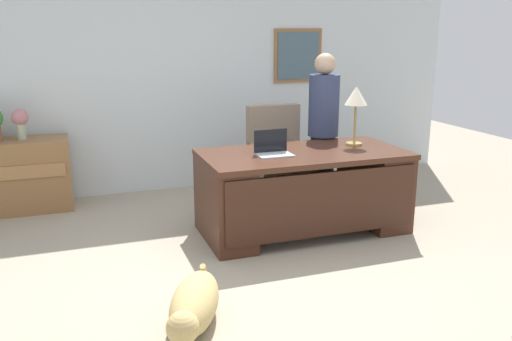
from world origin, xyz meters
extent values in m
plane|color=#9E937F|center=(0.00, 0.00, 0.00)|extent=(12.00, 12.00, 0.00)
cube|color=silver|center=(0.00, 2.60, 1.35)|extent=(7.00, 0.12, 2.70)
cube|color=olive|center=(1.41, 2.52, 1.57)|extent=(0.63, 0.03, 0.66)
cube|color=#455C68|center=(1.41, 2.50, 1.57)|extent=(0.55, 0.01, 0.58)
cube|color=#422316|center=(0.68, 0.70, 0.75)|extent=(1.92, 0.96, 0.05)
cube|color=#422316|center=(-0.10, 0.70, 0.36)|extent=(0.36, 0.90, 0.73)
cube|color=#422316|center=(1.46, 0.70, 0.36)|extent=(0.36, 0.90, 0.73)
cube|color=#381E13|center=(0.68, 0.25, 0.40)|extent=(1.82, 0.04, 0.58)
cube|color=olive|center=(-2.11, 2.25, 0.39)|extent=(1.42, 0.48, 0.77)
cube|color=gray|center=(0.77, 1.49, 0.37)|extent=(0.60, 0.58, 0.18)
cylinder|color=black|center=(0.77, 1.49, 0.14)|extent=(0.10, 0.10, 0.28)
cylinder|color=black|center=(0.77, 1.49, 0.03)|extent=(0.52, 0.52, 0.05)
cube|color=gray|center=(0.77, 1.73, 0.77)|extent=(0.60, 0.12, 0.62)
cube|color=gray|center=(0.51, 1.49, 0.57)|extent=(0.08, 0.50, 0.22)
cube|color=gray|center=(1.03, 1.49, 0.57)|extent=(0.08, 0.50, 0.22)
cylinder|color=#262323|center=(1.17, 1.29, 0.40)|extent=(0.26, 0.26, 0.79)
cylinder|color=navy|center=(1.17, 1.29, 1.11)|extent=(0.32, 0.32, 0.64)
sphere|color=tan|center=(1.17, 1.29, 1.54)|extent=(0.22, 0.22, 0.22)
ellipsoid|color=tan|center=(-0.70, -0.64, 0.15)|extent=(0.58, 0.81, 0.30)
sphere|color=tan|center=(-0.85, -0.98, 0.19)|extent=(0.20, 0.20, 0.20)
cylinder|color=tan|center=(-0.55, -0.30, 0.17)|extent=(0.10, 0.15, 0.21)
cube|color=#B2B5BA|center=(0.36, 0.64, 0.79)|extent=(0.32, 0.22, 0.01)
cube|color=black|center=(0.36, 0.74, 0.90)|extent=(0.32, 0.01, 0.21)
cylinder|color=#9E8447|center=(1.27, 0.81, 0.79)|extent=(0.16, 0.16, 0.02)
cylinder|color=#9E8447|center=(1.27, 0.81, 0.99)|extent=(0.02, 0.02, 0.38)
cone|color=silver|center=(1.27, 0.81, 1.27)|extent=(0.22, 0.22, 0.18)
cylinder|color=#A1AE91|center=(-1.85, 2.25, 0.85)|extent=(0.09, 0.09, 0.17)
sphere|color=#B77379|center=(-1.85, 2.25, 1.01)|extent=(0.17, 0.17, 0.17)
camera|label=1|loc=(-1.39, -3.79, 1.89)|focal=37.87mm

